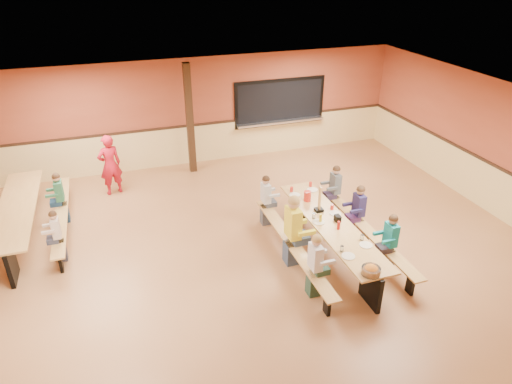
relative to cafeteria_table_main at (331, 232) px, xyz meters
name	(u,v)px	position (x,y,z in m)	size (l,w,h in m)	color
ground	(247,256)	(-1.60, 0.44, -0.53)	(12.00, 12.00, 0.00)	#965F39
room_envelope	(247,228)	(-1.60, 0.44, 0.16)	(12.04, 10.04, 3.02)	#9B462D
kitchen_pass_through	(280,104)	(1.00, 5.41, 0.96)	(2.78, 0.28, 1.38)	black
structural_post	(190,120)	(-1.80, 4.84, 0.97)	(0.18, 0.18, 3.00)	black
cafeteria_table_main	(331,232)	(0.00, 0.00, 0.00)	(1.91, 3.70, 0.74)	tan
cafeteria_table_second	(19,215)	(-5.96, 2.69, 0.00)	(1.91, 3.70, 0.74)	tan
seated_child_white_left	(315,266)	(-0.83, -1.01, 0.09)	(0.38, 0.31, 1.23)	silver
seated_adult_yellow	(293,231)	(-0.83, 0.00, 0.20)	(0.49, 0.40, 1.45)	yellow
seated_child_grey_left	(266,201)	(-0.83, 1.53, 0.06)	(0.35, 0.29, 1.17)	silver
seated_child_teal_right	(390,243)	(0.82, -0.79, 0.07)	(0.36, 0.30, 1.19)	teal
seated_child_navy_right	(358,213)	(0.82, 0.38, 0.08)	(0.37, 0.31, 1.22)	#241E4C
seated_child_char_right	(335,191)	(0.82, 1.44, 0.08)	(0.37, 0.30, 1.21)	#51575B
seated_child_green_sec	(61,198)	(-5.14, 3.09, 0.07)	(0.36, 0.29, 1.19)	#317855
seated_child_tan_sec	(58,236)	(-5.14, 1.52, 0.03)	(0.32, 0.26, 1.10)	beige
standing_woman	(110,165)	(-3.99, 4.17, 0.26)	(0.57, 0.37, 1.56)	red
punch_pitcher	(307,196)	(-0.08, 0.99, 0.32)	(0.16, 0.16, 0.22)	red
chip_bowl	(371,270)	(-0.12, -1.65, 0.29)	(0.32, 0.32, 0.15)	orange
napkin_dispenser	(338,218)	(0.14, 0.02, 0.28)	(0.10, 0.14, 0.13)	black
condiment_mustard	(321,218)	(-0.19, 0.11, 0.30)	(0.06, 0.06, 0.17)	yellow
condiment_ketchup	(339,225)	(0.02, -0.25, 0.30)	(0.06, 0.06, 0.17)	#B2140F
table_paddle	(319,205)	(-0.04, 0.50, 0.35)	(0.16, 0.16, 0.56)	black
place_settings	(332,221)	(0.00, 0.00, 0.27)	(0.65, 3.30, 0.11)	beige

